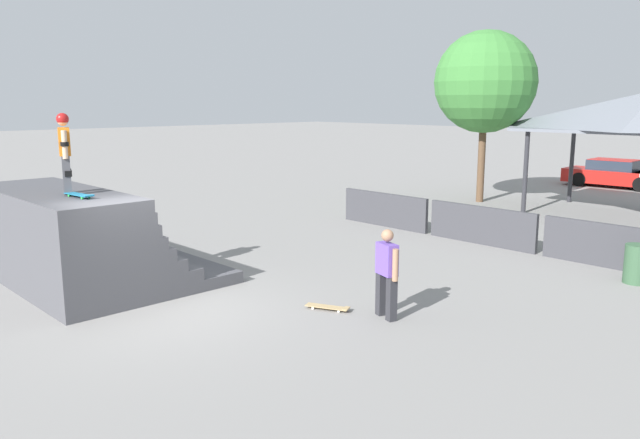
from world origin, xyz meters
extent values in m
plane|color=gray|center=(0.00, 0.00, 0.00)|extent=(160.00, 160.00, 0.00)
cube|color=#4C4C51|center=(-2.85, 0.42, 0.13)|extent=(4.98, 3.86, 0.26)
cube|color=#4C4C51|center=(-2.85, -0.08, 0.38)|extent=(4.98, 2.87, 0.26)
cube|color=#4C4C51|center=(-2.85, -0.26, 0.64)|extent=(4.98, 2.51, 0.26)
cube|color=#4C4C51|center=(-2.85, -0.38, 0.90)|extent=(4.98, 2.27, 0.26)
cube|color=#4C4C51|center=(-2.85, -0.47, 1.15)|extent=(4.98, 2.09, 0.26)
cube|color=#4C4C51|center=(-2.85, -0.53, 1.41)|extent=(4.98, 1.97, 0.26)
cube|color=#4C4C51|center=(-2.85, -0.57, 1.66)|extent=(4.98, 1.88, 0.26)
cube|color=#4C4C51|center=(-2.85, -0.60, 1.92)|extent=(4.98, 1.83, 0.26)
cylinder|color=silver|center=(-2.85, 0.30, 2.01)|extent=(4.88, 0.07, 0.07)
cube|color=#4C4C51|center=(-2.04, -0.64, 2.44)|extent=(0.19, 0.19, 0.78)
cube|color=black|center=(-2.03, -0.62, 2.48)|extent=(0.22, 0.19, 0.11)
cube|color=#4C4C51|center=(-2.36, -0.53, 2.44)|extent=(0.19, 0.19, 0.78)
cube|color=black|center=(-2.35, -0.50, 2.48)|extent=(0.22, 0.19, 0.11)
cube|color=orange|center=(-2.20, -0.58, 3.10)|extent=(0.47, 0.34, 0.55)
cylinder|color=beige|center=(-1.96, -0.68, 3.05)|extent=(0.13, 0.13, 0.55)
cylinder|color=black|center=(-1.96, -0.68, 3.07)|extent=(0.20, 0.20, 0.08)
cylinder|color=beige|center=(-2.45, -0.49, 3.05)|extent=(0.13, 0.13, 0.55)
cylinder|color=black|center=(-2.45, -0.49, 3.07)|extent=(0.20, 0.20, 0.08)
sphere|color=beige|center=(-2.20, -0.58, 3.51)|extent=(0.21, 0.21, 0.21)
sphere|color=#B21919|center=(-2.20, -0.58, 3.54)|extent=(0.24, 0.24, 0.24)
cylinder|color=green|center=(-1.37, -0.52, 2.07)|extent=(0.05, 0.04, 0.05)
cylinder|color=green|center=(-1.36, -0.66, 2.07)|extent=(0.05, 0.04, 0.05)
cylinder|color=green|center=(-1.87, -0.57, 2.07)|extent=(0.05, 0.04, 0.05)
cylinder|color=green|center=(-1.85, -0.71, 2.07)|extent=(0.05, 0.04, 0.05)
cube|color=teal|center=(-1.61, -0.61, 2.11)|extent=(0.82, 0.28, 0.02)
cube|color=teal|center=(-1.25, -0.57, 2.13)|extent=(0.12, 0.21, 0.02)
cube|color=#2D2D33|center=(3.06, 2.94, 0.41)|extent=(0.19, 0.19, 0.81)
cube|color=#2D2D33|center=(3.40, 2.83, 0.41)|extent=(0.19, 0.19, 0.81)
cube|color=#6B4CB7|center=(3.23, 2.88, 1.10)|extent=(0.49, 0.34, 0.58)
cylinder|color=#A87A5B|center=(2.97, 2.97, 1.05)|extent=(0.14, 0.14, 0.58)
cylinder|color=#A87A5B|center=(3.49, 2.80, 1.05)|extent=(0.14, 0.14, 0.58)
sphere|color=#A87A5B|center=(3.23, 2.88, 1.53)|extent=(0.22, 0.22, 0.22)
cylinder|color=silver|center=(2.39, 2.58, 0.03)|extent=(0.06, 0.05, 0.05)
cylinder|color=silver|center=(2.45, 2.45, 0.03)|extent=(0.06, 0.05, 0.05)
cylinder|color=silver|center=(1.92, 2.36, 0.03)|extent=(0.06, 0.05, 0.05)
cylinder|color=silver|center=(1.98, 2.23, 0.03)|extent=(0.06, 0.05, 0.05)
cube|color=tan|center=(2.18, 2.41, 0.06)|extent=(0.85, 0.53, 0.02)
cube|color=tan|center=(2.53, 2.57, 0.08)|extent=(0.18, 0.22, 0.02)
cube|color=#3D3D42|center=(-2.34, 9.35, 0.53)|extent=(3.28, 0.12, 1.05)
cube|color=#3D3D42|center=(1.14, 9.35, 0.53)|extent=(3.28, 0.12, 1.05)
cube|color=#3D3D42|center=(4.63, 9.35, 0.53)|extent=(3.28, 0.12, 1.05)
cylinder|color=#2D2D33|center=(-0.50, 14.72, 1.43)|extent=(0.16, 0.16, 2.87)
cylinder|color=#2D2D33|center=(-0.50, 18.30, 1.43)|extent=(0.16, 0.16, 2.87)
cylinder|color=brown|center=(-2.96, 15.82, 1.61)|extent=(0.28, 0.28, 3.22)
sphere|color=#3D7F38|center=(-2.96, 15.82, 4.61)|extent=(3.86, 3.86, 3.86)
cylinder|color=#385B3D|center=(5.53, 8.49, 0.42)|extent=(0.52, 0.52, 0.85)
cube|color=red|center=(-0.98, 23.98, 0.48)|extent=(4.45, 1.94, 0.62)
cube|color=#283342|center=(-1.10, 23.98, 1.02)|extent=(2.09, 1.55, 0.46)
cube|color=red|center=(-1.10, 23.98, 1.25)|extent=(2.00, 1.51, 0.04)
cylinder|color=black|center=(-2.35, 24.70, 0.32)|extent=(0.65, 0.23, 0.64)
cylinder|color=black|center=(-2.27, 23.13, 0.32)|extent=(0.65, 0.23, 0.64)
camera|label=1|loc=(10.24, -5.46, 3.87)|focal=35.00mm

